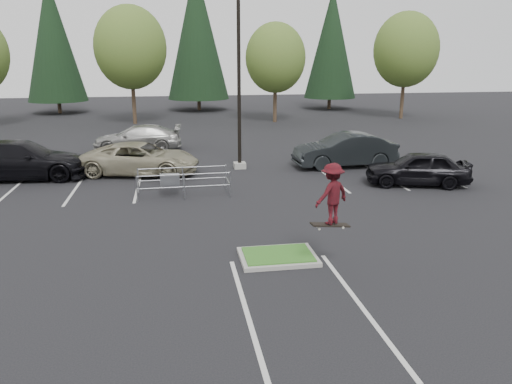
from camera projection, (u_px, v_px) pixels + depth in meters
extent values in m
plane|color=black|center=(278.00, 259.00, 14.44)|extent=(120.00, 120.00, 0.00)
cube|color=#9B9990|center=(278.00, 257.00, 14.43)|extent=(2.20, 1.60, 0.12)
cube|color=#245F1E|center=(278.00, 254.00, 14.41)|extent=(1.95, 1.35, 0.05)
cube|color=beige|center=(138.00, 187.00, 22.29)|extent=(0.12, 5.20, 0.01)
cube|color=beige|center=(75.00, 189.00, 21.86)|extent=(0.12, 5.20, 0.01)
cube|color=beige|center=(10.00, 192.00, 21.43)|extent=(0.12, 5.20, 0.01)
cube|color=beige|center=(331.00, 179.00, 23.71)|extent=(0.12, 5.20, 0.01)
cube|color=beige|center=(385.00, 177.00, 24.14)|extent=(0.12, 5.20, 0.01)
cube|color=beige|center=(437.00, 174.00, 24.57)|extent=(0.12, 5.20, 0.01)
cube|color=beige|center=(247.00, 314.00, 11.38)|extent=(0.12, 6.00, 0.01)
cube|color=beige|center=(360.00, 304.00, 11.81)|extent=(0.12, 6.00, 0.01)
cube|color=#9B9990|center=(240.00, 165.00, 25.89)|extent=(0.60, 0.60, 0.30)
cylinder|color=black|center=(239.00, 69.00, 24.60)|extent=(0.18, 0.18, 10.00)
cylinder|color=#38281C|center=(134.00, 103.00, 42.02)|extent=(0.32, 0.32, 3.50)
ellipsoid|color=#476826|center=(130.00, 48.00, 40.82)|extent=(5.89, 5.89, 6.77)
sphere|color=#476826|center=(138.00, 57.00, 40.83)|extent=(3.68, 3.68, 3.68)
sphere|color=#476826|center=(125.00, 55.00, 41.27)|extent=(4.05, 4.05, 4.05)
cylinder|color=#38281C|center=(275.00, 104.00, 43.32)|extent=(0.32, 0.32, 3.04)
ellipsoid|color=#476826|center=(275.00, 58.00, 42.28)|extent=(5.12, 5.12, 5.89)
sphere|color=#476826|center=(283.00, 66.00, 42.26)|extent=(3.20, 3.20, 3.20)
sphere|color=#476826|center=(269.00, 63.00, 42.71)|extent=(3.52, 3.52, 3.52)
cylinder|color=#38281C|center=(402.00, 100.00, 45.65)|extent=(0.32, 0.32, 3.42)
ellipsoid|color=#476826|center=(406.00, 50.00, 44.48)|extent=(5.76, 5.76, 6.62)
sphere|color=#476826|center=(413.00, 58.00, 44.48)|extent=(3.60, 3.60, 3.60)
sphere|color=#476826|center=(398.00, 56.00, 44.92)|extent=(3.96, 3.96, 3.96)
cylinder|color=#38281C|center=(60.00, 107.00, 50.09)|extent=(0.36, 0.36, 1.20)
cone|color=black|center=(53.00, 40.00, 48.36)|extent=(5.72, 5.72, 11.80)
cylinder|color=#38281C|center=(199.00, 104.00, 52.79)|extent=(0.36, 0.36, 1.20)
cone|color=black|center=(197.00, 33.00, 50.85)|extent=(6.38, 6.38, 13.30)
cylinder|color=#38281C|center=(329.00, 103.00, 54.06)|extent=(0.36, 0.36, 1.20)
cone|color=black|center=(331.00, 43.00, 52.39)|extent=(5.50, 5.50, 11.30)
cylinder|color=gray|center=(137.00, 189.00, 19.92)|extent=(0.06, 0.06, 1.08)
cylinder|color=gray|center=(138.00, 181.00, 21.16)|extent=(0.06, 0.06, 1.08)
cylinder|color=gray|center=(184.00, 186.00, 20.26)|extent=(0.06, 0.06, 1.08)
cylinder|color=gray|center=(183.00, 179.00, 21.50)|extent=(0.06, 0.06, 1.08)
cylinder|color=gray|center=(230.00, 184.00, 20.60)|extent=(0.06, 0.06, 1.08)
cylinder|color=gray|center=(226.00, 177.00, 21.84)|extent=(0.06, 0.06, 1.08)
cylinder|color=gray|center=(184.00, 187.00, 20.26)|extent=(3.76, 0.13, 0.05)
cylinder|color=gray|center=(184.00, 175.00, 20.13)|extent=(3.76, 0.13, 0.05)
cylinder|color=gray|center=(183.00, 179.00, 21.51)|extent=(3.76, 0.13, 0.05)
cylinder|color=gray|center=(182.00, 168.00, 21.37)|extent=(3.76, 0.13, 0.05)
cube|color=gray|center=(170.00, 180.00, 20.74)|extent=(0.81, 0.51, 0.45)
cube|color=black|center=(330.00, 225.00, 13.33)|extent=(1.09, 0.40, 0.16)
cylinder|color=beige|center=(319.00, 229.00, 13.19)|extent=(0.07, 0.04, 0.07)
cylinder|color=beige|center=(317.00, 226.00, 13.40)|extent=(0.07, 0.04, 0.07)
cylinder|color=beige|center=(343.00, 228.00, 13.30)|extent=(0.07, 0.04, 0.07)
cylinder|color=beige|center=(340.00, 225.00, 13.51)|extent=(0.07, 0.04, 0.07)
imported|color=maroon|center=(331.00, 194.00, 13.10)|extent=(1.22, 1.02, 1.64)
imported|color=gray|center=(140.00, 159.00, 24.45)|extent=(6.08, 3.88, 1.56)
imported|color=black|center=(21.00, 160.00, 23.50)|extent=(6.35, 2.75, 1.82)
imported|color=black|center=(345.00, 150.00, 26.09)|extent=(5.41, 2.09, 1.76)
imported|color=black|center=(419.00, 168.00, 22.44)|extent=(4.86, 2.98, 1.55)
imported|color=#9A9995|center=(138.00, 138.00, 30.56)|extent=(5.39, 2.37, 1.54)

